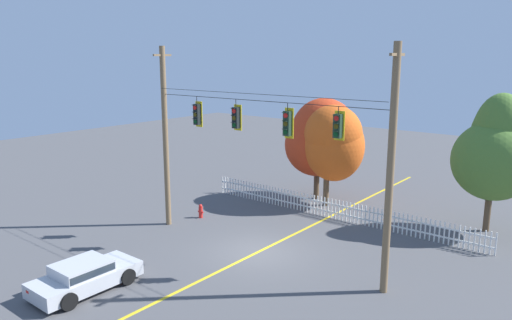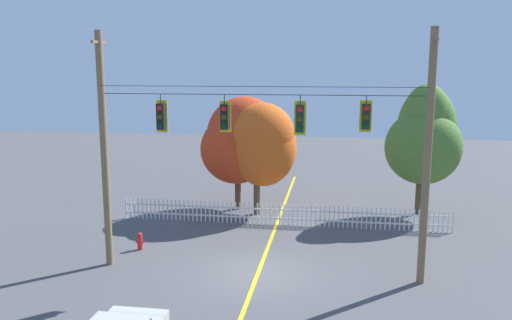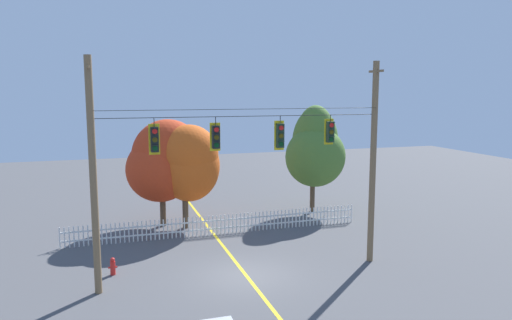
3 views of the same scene
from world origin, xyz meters
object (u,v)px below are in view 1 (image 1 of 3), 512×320
object	(u,v)px
traffic_signal_northbound_primary	(197,114)
traffic_signal_southbound_primary	(288,123)
autumn_maple_near_fence	(320,139)
traffic_signal_northbound_secondary	(236,118)
parked_car	(85,275)
autumn_maple_mid	(333,142)
autumn_oak_far_east	(497,150)
fire_hydrant	(201,211)
traffic_signal_eastbound_side	(338,126)

from	to	relation	value
traffic_signal_northbound_primary	traffic_signal_southbound_primary	bearing A→B (deg)	0.00
autumn_maple_near_fence	traffic_signal_northbound_secondary	bearing A→B (deg)	-83.37
traffic_signal_northbound_secondary	parked_car	world-z (taller)	traffic_signal_northbound_secondary
traffic_signal_southbound_primary	autumn_maple_mid	world-z (taller)	traffic_signal_southbound_primary
traffic_signal_northbound_primary	autumn_maple_near_fence	size ratio (longest dim) A/B	0.23
autumn_maple_near_fence	parked_car	bearing A→B (deg)	-91.89
traffic_signal_northbound_primary	parked_car	distance (m)	8.87
autumn_maple_mid	parked_car	bearing A→B (deg)	-96.63
traffic_signal_northbound_secondary	autumn_oak_far_east	xyz separation A→B (m)	(8.74, 9.40, -1.82)
traffic_signal_southbound_primary	autumn_maple_mid	bearing A→B (deg)	107.23
traffic_signal_northbound_primary	fire_hydrant	distance (m)	6.16
fire_hydrant	autumn_maple_near_fence	bearing A→B (deg)	66.20
traffic_signal_southbound_primary	traffic_signal_eastbound_side	xyz separation A→B (m)	(2.33, -0.00, 0.10)
autumn_maple_near_fence	traffic_signal_southbound_primary	bearing A→B (deg)	-66.89
autumn_maple_near_fence	autumn_oak_far_east	world-z (taller)	autumn_oak_far_east
parked_car	fire_hydrant	bearing A→B (deg)	106.75
traffic_signal_northbound_primary	autumn_oak_far_east	world-z (taller)	autumn_oak_far_east
traffic_signal_northbound_secondary	traffic_signal_eastbound_side	distance (m)	5.12
parked_car	traffic_signal_southbound_primary	bearing A→B (deg)	58.05
autumn_maple_near_fence	autumn_maple_mid	bearing A→B (deg)	-28.01
traffic_signal_northbound_secondary	autumn_maple_mid	size ratio (longest dim) A/B	0.23
traffic_signal_northbound_primary	autumn_oak_far_east	size ratio (longest dim) A/B	0.21
traffic_signal_southbound_primary	autumn_oak_far_east	xyz separation A→B (m)	(5.95, 9.40, -1.80)
traffic_signal_southbound_primary	autumn_maple_near_fence	xyz separation A→B (m)	(-3.83, 8.97, -2.26)
traffic_signal_northbound_primary	parked_car	size ratio (longest dim) A/B	0.36
traffic_signal_northbound_secondary	autumn_maple_near_fence	size ratio (longest dim) A/B	0.22
traffic_signal_northbound_primary	autumn_maple_near_fence	xyz separation A→B (m)	(1.41, 8.97, -2.25)
traffic_signal_southbound_primary	fire_hydrant	size ratio (longest dim) A/B	1.92
autumn_maple_mid	parked_car	distance (m)	15.72
traffic_signal_northbound_secondary	autumn_maple_near_fence	world-z (taller)	traffic_signal_northbound_secondary
traffic_signal_northbound_secondary	traffic_signal_southbound_primary	world-z (taller)	same
traffic_signal_northbound_primary	autumn_maple_near_fence	distance (m)	9.35
autumn_maple_near_fence	parked_car	xyz separation A→B (m)	(-0.52, -15.95, -3.15)
traffic_signal_northbound_secondary	parked_car	xyz separation A→B (m)	(-1.57, -6.98, -5.42)
traffic_signal_northbound_secondary	autumn_oak_far_east	distance (m)	12.96
traffic_signal_eastbound_side	parked_car	xyz separation A→B (m)	(-6.69, -6.98, -5.51)
traffic_signal_northbound_secondary	autumn_maple_near_fence	bearing A→B (deg)	96.63
traffic_signal_eastbound_side	parked_car	size ratio (longest dim) A/B	0.32
traffic_signal_southbound_primary	autumn_maple_near_fence	distance (m)	10.01
traffic_signal_northbound_secondary	autumn_maple_mid	distance (m)	8.59
traffic_signal_northbound_primary	autumn_maple_mid	bearing A→B (deg)	72.26
traffic_signal_northbound_secondary	parked_car	bearing A→B (deg)	-102.66
autumn_maple_mid	fire_hydrant	bearing A→B (deg)	-124.16
traffic_signal_northbound_secondary	traffic_signal_southbound_primary	bearing A→B (deg)	0.02
autumn_maple_near_fence	autumn_maple_mid	distance (m)	1.42
traffic_signal_eastbound_side	autumn_maple_near_fence	distance (m)	11.14
traffic_signal_eastbound_side	autumn_maple_near_fence	bearing A→B (deg)	124.48
autumn_maple_mid	fire_hydrant	world-z (taller)	autumn_maple_mid
traffic_signal_eastbound_side	autumn_oak_far_east	size ratio (longest dim) A/B	0.19
traffic_signal_eastbound_side	traffic_signal_northbound_secondary	bearing A→B (deg)	180.00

